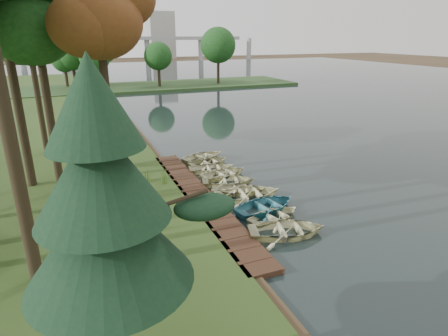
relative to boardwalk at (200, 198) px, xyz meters
name	(u,v)px	position (x,y,z in m)	size (l,w,h in m)	color
ground	(225,196)	(1.60, 0.00, -0.15)	(300.00, 300.00, 0.00)	#3D2F1D
water	(374,106)	(31.60, 20.00, -0.12)	(130.00, 200.00, 0.05)	black
boardwalk	(200,198)	(0.00, 0.00, 0.00)	(1.60, 16.00, 0.30)	#382215
peninsula	(161,86)	(9.60, 50.00, 0.08)	(50.00, 14.00, 0.45)	#27411D
far_trees	(140,51)	(6.27, 50.00, 6.28)	(45.60, 5.60, 8.80)	black
bridge	(124,41)	(13.91, 120.00, 6.93)	(95.90, 4.00, 8.60)	#A5A5A0
building_a	(161,35)	(31.60, 140.00, 8.85)	(10.00, 8.00, 18.00)	#A5A5A0
building_b	(70,43)	(-3.40, 145.00, 5.85)	(8.00, 8.00, 12.00)	#A5A5A0
rowboat_0	(287,228)	(2.49, -5.40, 0.28)	(2.63, 3.68, 0.76)	beige
rowboat_1	(275,214)	(2.75, -3.83, 0.22)	(2.18, 3.05, 0.63)	beige
rowboat_2	(266,204)	(2.85, -2.70, 0.28)	(2.63, 3.69, 0.76)	teal
rowboat_3	(248,193)	(2.60, -0.94, 0.31)	(2.81, 3.94, 0.82)	beige
rowboat_4	(238,188)	(2.41, 0.01, 0.23)	(2.29, 3.21, 0.67)	beige
rowboat_5	(228,180)	(2.42, 1.52, 0.24)	(2.37, 3.32, 0.69)	beige
rowboat_6	(224,172)	(2.69, 2.86, 0.24)	(2.35, 3.29, 0.68)	beige
rowboat_7	(211,167)	(2.31, 4.23, 0.23)	(2.28, 3.19, 0.66)	beige
rowboat_8	(208,161)	(2.60, 5.62, 0.22)	(2.22, 3.11, 0.64)	beige
rowboat_9	(204,156)	(2.63, 6.76, 0.26)	(2.51, 3.51, 0.73)	beige
stored_rowboat	(114,162)	(-3.93, 6.88, 0.53)	(2.62, 3.66, 0.76)	beige
tree_2	(99,21)	(-4.40, 1.60, 9.49)	(4.36, 4.36, 11.31)	black
tree_4	(34,16)	(-7.31, 3.81, 9.74)	(4.71, 4.71, 11.69)	black
tree_6	(27,33)	(-8.35, 12.59, 9.00)	(4.34, 4.34, 10.79)	black
pine_tree	(103,200)	(-5.81, -10.95, 5.51)	(3.80, 3.80, 8.42)	black
reeds_0	(153,223)	(-3.37, -3.11, 0.59)	(0.60, 0.60, 0.89)	#3F661E
reeds_1	(143,190)	(-3.04, 0.78, 0.72)	(0.60, 0.60, 1.15)	#3F661E
reeds_2	(164,174)	(-1.36, 2.78, 0.70)	(0.60, 0.60, 1.11)	#3F661E
reeds_3	(146,175)	(-2.38, 3.39, 0.58)	(0.60, 0.60, 0.86)	#3F661E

